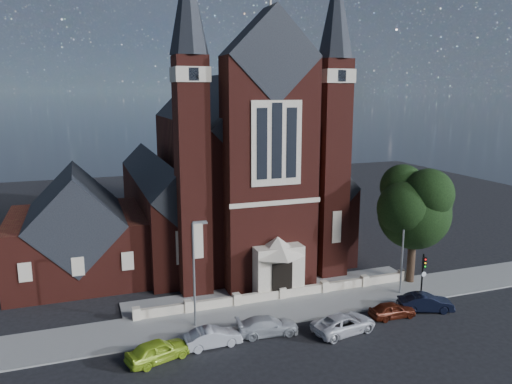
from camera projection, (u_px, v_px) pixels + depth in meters
The scene contains 16 objects.
ground at pixel (249, 266), 49.88m from camera, with size 120.00×120.00×0.00m, color black.
pavement_strip at pixel (291, 309), 40.19m from camera, with size 60.00×5.00×0.12m, color gray.
forecourt_paving at pixel (273, 290), 43.88m from camera, with size 26.00×3.00×0.14m, color gray.
forecourt_wall at pixel (282, 299), 42.04m from camera, with size 24.00×0.40×0.90m, color #BBAC95.
church at pixel (226, 174), 55.58m from camera, with size 20.01×34.90×29.20m.
parish_hall at pixel (77, 235), 46.57m from camera, with size 12.00×12.20×10.24m.
street_tree at pixel (417, 209), 44.08m from camera, with size 6.40×6.60×10.70m.
street_lamp_left at pixel (195, 268), 36.20m from camera, with size 1.16×0.22×8.09m.
street_lamp_right at pixel (404, 243), 42.15m from camera, with size 1.16×0.22×8.09m.
traffic_signal at pixel (423, 271), 41.39m from camera, with size 0.28×0.42×4.00m.
car_lime_van at pixel (158, 350), 32.29m from camera, with size 1.70×4.23×1.44m, color #9FC327.
car_silver_a at pixel (212, 337), 34.15m from camera, with size 1.39×3.99×1.31m, color #ACADB4.
car_silver_b at pixel (267, 326), 35.83m from camera, with size 1.84×4.53×1.31m, color #B7BBC0.
car_white_suv at pixel (344, 323), 36.13m from camera, with size 2.26×4.89×1.36m, color silver.
car_dark_red at pixel (392, 310), 38.49m from camera, with size 1.48×3.67×1.25m, color #4E1A0D.
car_navy at pixel (426, 303), 39.62m from camera, with size 1.49×4.26×1.40m, color black.
Camera 1 is at (-15.32, -29.87, 17.20)m, focal length 35.00 mm.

